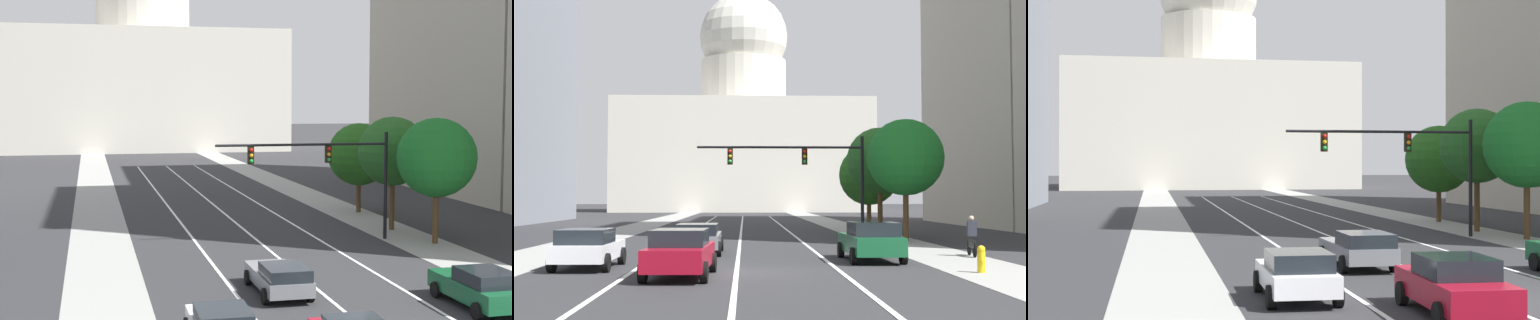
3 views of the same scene
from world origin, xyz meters
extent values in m
plane|color=#2B2B2D|center=(0.00, 40.00, 0.00)|extent=(400.00, 400.00, 0.00)
cube|color=gray|center=(-8.67, 35.00, 0.01)|extent=(3.42, 130.00, 0.01)
cube|color=gray|center=(8.67, 35.00, 0.01)|extent=(3.42, 130.00, 0.01)
cube|color=white|center=(-3.48, 25.00, 0.01)|extent=(0.16, 90.00, 0.01)
cube|color=white|center=(0.00, 25.00, 0.01)|extent=(0.16, 90.00, 0.01)
cube|color=white|center=(3.48, 25.00, 0.01)|extent=(0.16, 90.00, 0.01)
cube|color=beige|center=(0.00, 106.76, 9.67)|extent=(44.39, 27.75, 19.33)
cylinder|color=beige|center=(0.00, 106.76, 23.53)|extent=(15.56, 15.56, 8.40)
cube|color=black|center=(-5.23, 1.05, 1.15)|extent=(1.69, 2.09, 0.50)
cube|color=#14512D|center=(5.22, 4.16, 0.67)|extent=(1.94, 4.71, 0.69)
cube|color=black|center=(5.23, 3.57, 1.28)|extent=(1.75, 2.20, 0.53)
cylinder|color=black|center=(4.26, 5.73, 0.32)|extent=(0.23, 0.64, 0.64)
cylinder|color=black|center=(6.13, 5.76, 0.32)|extent=(0.23, 0.64, 0.64)
cylinder|color=black|center=(4.31, 2.55, 0.32)|extent=(0.23, 0.64, 0.64)
cube|color=slate|center=(-1.74, 7.84, 0.61)|extent=(1.83, 4.73, 0.57)
cube|color=black|center=(-1.74, 6.69, 1.13)|extent=(1.68, 2.25, 0.48)
cylinder|color=black|center=(-2.65, 9.45, 0.32)|extent=(0.22, 0.64, 0.64)
cylinder|color=black|center=(-0.83, 9.45, 0.32)|extent=(0.22, 0.64, 0.64)
cylinder|color=black|center=(-2.65, 6.24, 0.32)|extent=(0.22, 0.64, 0.64)
cylinder|color=black|center=(-0.83, 6.24, 0.32)|extent=(0.22, 0.64, 0.64)
cylinder|color=black|center=(7.26, 18.29, 3.07)|extent=(0.20, 0.20, 6.13)
cylinder|color=black|center=(2.34, 18.29, 5.47)|extent=(9.83, 0.14, 0.14)
cube|color=black|center=(3.82, 18.29, 4.92)|extent=(0.32, 0.28, 0.96)
sphere|color=red|center=(3.82, 18.14, 5.22)|extent=(0.20, 0.20, 0.20)
sphere|color=orange|center=(3.82, 18.14, 4.92)|extent=(0.20, 0.20, 0.20)
sphere|color=green|center=(3.82, 18.14, 4.62)|extent=(0.20, 0.20, 0.20)
cube|color=black|center=(-0.61, 18.29, 4.92)|extent=(0.32, 0.28, 0.96)
sphere|color=red|center=(-0.61, 18.14, 5.22)|extent=(0.20, 0.20, 0.20)
sphere|color=orange|center=(-0.61, 18.14, 4.92)|extent=(0.20, 0.20, 0.20)
sphere|color=green|center=(-0.61, 18.14, 4.62)|extent=(0.20, 0.20, 0.20)
cylinder|color=#51381E|center=(9.43, 28.41, 1.29)|extent=(0.32, 0.32, 2.59)
sphere|color=#265D1B|center=(9.43, 28.41, 4.14)|extent=(4.43, 4.43, 4.43)
cylinder|color=#51381E|center=(8.86, 21.10, 1.68)|extent=(0.32, 0.32, 3.36)
sphere|color=#255C21|center=(8.86, 21.10, 4.84)|extent=(4.22, 4.22, 4.22)
cylinder|color=#51381E|center=(9.42, 16.34, 1.62)|extent=(0.32, 0.32, 3.25)
sphere|color=#1A6724|center=(9.42, 16.34, 4.78)|extent=(4.38, 4.38, 4.38)
camera|label=1|loc=(-9.21, -21.39, 7.81)|focal=52.44mm
camera|label=2|loc=(0.28, -23.81, 2.50)|focal=49.90mm
camera|label=3|loc=(-9.21, -19.67, 3.80)|focal=53.88mm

